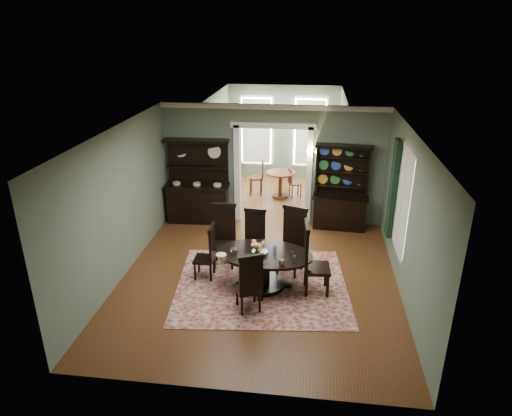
{
  "coord_description": "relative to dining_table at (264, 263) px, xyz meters",
  "views": [
    {
      "loc": [
        0.95,
        -7.88,
        4.84
      ],
      "look_at": [
        -0.13,
        0.6,
        1.31
      ],
      "focal_mm": 32.0,
      "sensor_mm": 36.0,
      "label": 1
    }
  ],
  "objects": [
    {
      "name": "parlor",
      "position": [
        -0.13,
        5.76,
        1.0
      ],
      "size": [
        3.51,
        3.5,
        3.01
      ],
      "color": "#583717",
      "rests_on": "ground"
    },
    {
      "name": "room",
      "position": [
        -0.13,
        0.27,
        1.06
      ],
      "size": [
        5.51,
        6.01,
        3.01
      ],
      "color": "#583717",
      "rests_on": "ground"
    },
    {
      "name": "doorway_trim",
      "position": [
        -0.13,
        3.23,
        1.1
      ],
      "size": [
        2.08,
        0.25,
        2.57
      ],
      "color": "white",
      "rests_on": "floor"
    },
    {
      "name": "rug",
      "position": [
        -0.04,
        0.03,
        -0.51
      ],
      "size": [
        3.58,
        3.19,
        0.01
      ],
      "primitive_type": "cube",
      "rotation": [
        0.0,
        0.0,
        0.1
      ],
      "color": "maroon",
      "rests_on": "floor"
    },
    {
      "name": "wall_sconce",
      "position": [
        0.82,
        3.07,
        1.38
      ],
      "size": [
        0.27,
        0.21,
        0.21
      ],
      "color": "#AC7A2E",
      "rests_on": "back_wall_right"
    },
    {
      "name": "centerpiece",
      "position": [
        -0.07,
        -0.04,
        0.3
      ],
      "size": [
        1.54,
        0.99,
        0.25
      ],
      "color": "white",
      "rests_on": "dining_table"
    },
    {
      "name": "chair_end_left",
      "position": [
        -1.13,
        0.2,
        0.09
      ],
      "size": [
        0.4,
        0.44,
        1.15
      ],
      "rotation": [
        0.0,
        0.0,
        1.57
      ],
      "color": "black",
      "rests_on": "rug"
    },
    {
      "name": "welsh_dresser",
      "position": [
        1.56,
        3.0,
        0.25
      ],
      "size": [
        1.39,
        0.59,
        2.11
      ],
      "rotation": [
        0.0,
        0.0,
        -0.07
      ],
      "color": "black",
      "rests_on": "floor"
    },
    {
      "name": "chair_end_right",
      "position": [
        0.89,
        -0.07,
        0.23
      ],
      "size": [
        0.54,
        0.56,
        1.42
      ],
      "rotation": [
        0.0,
        0.0,
        -1.49
      ],
      "color": "black",
      "rests_on": "rug"
    },
    {
      "name": "parlor_chair_left",
      "position": [
        -0.73,
        5.12,
        0.05
      ],
      "size": [
        0.44,
        0.44,
        1.05
      ],
      "rotation": [
        0.0,
        0.0,
        1.6
      ],
      "color": "#5B2D1A",
      "rests_on": "parlor_floor"
    },
    {
      "name": "chair_far_right",
      "position": [
        0.51,
        0.74,
        0.22
      ],
      "size": [
        0.65,
        0.63,
        1.39
      ],
      "rotation": [
        0.0,
        0.0,
        2.8
      ],
      "color": "black",
      "rests_on": "rug"
    },
    {
      "name": "parlor_chair_right",
      "position": [
        0.32,
        4.96,
        -0.04
      ],
      "size": [
        0.42,
        0.41,
        0.89
      ],
      "rotation": [
        0.0,
        0.0,
        -1.23
      ],
      "color": "#5B2D1A",
      "rests_on": "parlor_floor"
    },
    {
      "name": "right_window",
      "position": [
        2.56,
        1.16,
        1.09
      ],
      "size": [
        0.15,
        1.47,
        2.12
      ],
      "color": "white",
      "rests_on": "wall_right"
    },
    {
      "name": "chair_far_left",
      "position": [
        -0.93,
        0.84,
        0.19
      ],
      "size": [
        0.53,
        0.51,
        1.34
      ],
      "rotation": [
        0.0,
        0.0,
        3.23
      ],
      "color": "black",
      "rests_on": "rug"
    },
    {
      "name": "sideboard",
      "position": [
        -2.02,
        2.98,
        0.23
      ],
      "size": [
        1.65,
        0.67,
        2.14
      ],
      "rotation": [
        0.0,
        0.0,
        0.06
      ],
      "color": "black",
      "rests_on": "floor"
    },
    {
      "name": "chair_far_mid",
      "position": [
        -0.3,
        0.91,
        0.13
      ],
      "size": [
        0.49,
        0.46,
        1.23
      ],
      "rotation": [
        0.0,
        0.0,
        3.07
      ],
      "color": "black",
      "rests_on": "rug"
    },
    {
      "name": "dining_table",
      "position": [
        0.0,
        0.0,
        0.0
      ],
      "size": [
        1.96,
        1.87,
        0.74
      ],
      "rotation": [
        0.0,
        0.0,
        -0.09
      ],
      "color": "black",
      "rests_on": "rug"
    },
    {
      "name": "chair_near",
      "position": [
        -0.15,
        -0.89,
        0.11
      ],
      "size": [
        0.57,
        0.56,
        1.19
      ],
      "rotation": [
        0.0,
        0.0,
        0.42
      ],
      "color": "black",
      "rests_on": "rug"
    },
    {
      "name": "parlor_table",
      "position": [
        -0.06,
        4.92,
        -0.01
      ],
      "size": [
        0.83,
        0.83,
        0.77
      ],
      "color": "#5B2D1A",
      "rests_on": "parlor_floor"
    }
  ]
}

